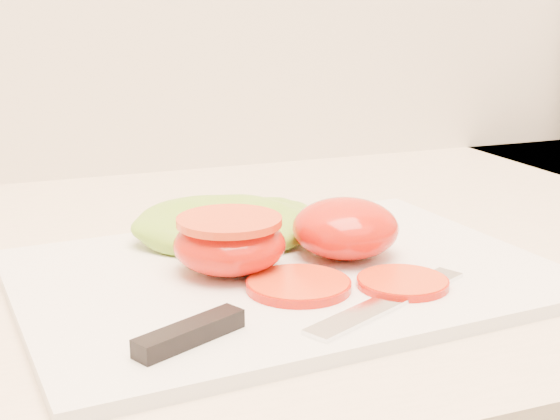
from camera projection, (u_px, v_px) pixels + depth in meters
name	position (u px, v px, depth m)	size (l,w,h in m)	color
cutting_board	(285.00, 275.00, 0.61)	(0.40, 0.29, 0.01)	silver
tomato_half_dome	(345.00, 228.00, 0.63)	(0.09, 0.09, 0.05)	red
tomato_half_cut	(230.00, 242.00, 0.59)	(0.09, 0.09, 0.04)	red
tomato_slice_0	(299.00, 285.00, 0.56)	(0.07, 0.07, 0.01)	#D94918
tomato_slice_1	(403.00, 282.00, 0.57)	(0.06, 0.06, 0.01)	#D94918
lettuce_leaf_0	(224.00, 226.00, 0.67)	(0.16, 0.11, 0.03)	#80BB31
lettuce_leaf_1	(275.00, 220.00, 0.69)	(0.11, 0.08, 0.02)	#80BB31
knife	(274.00, 320.00, 0.50)	(0.26, 0.09, 0.01)	silver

